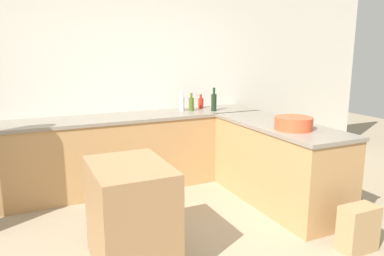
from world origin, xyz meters
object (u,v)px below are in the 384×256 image
Objects in this scene: mixing_bowl at (293,123)px; hot_sauce_bottle at (201,103)px; island_table at (131,216)px; wine_bottle_dark at (214,102)px; paper_bag at (358,228)px; olive_oil_bottle at (191,104)px; vinegar_bottle_clear at (182,103)px.

mixing_bowl is 1.98× the size of hot_sauce_bottle.
wine_bottle_dark is at bearing 45.30° from island_table.
hot_sauce_bottle reaches higher than mixing_bowl.
hot_sauce_bottle is (-0.24, 1.67, 0.01)m from mixing_bowl.
hot_sauce_bottle is at bearing 98.14° from mixing_bowl.
hot_sauce_bottle is 0.48× the size of paper_bag.
olive_oil_bottle is at bearing 101.76° from paper_bag.
hot_sauce_bottle is at bearing 50.74° from island_table.
wine_bottle_dark is (1.62, 1.64, 0.62)m from island_table.
hot_sauce_bottle is (1.56, 1.91, 0.57)m from island_table.
olive_oil_bottle is (-0.27, 0.14, -0.03)m from wine_bottle_dark.
mixing_bowl is at bearing -82.72° from wine_bottle_dark.
wine_bottle_dark is at bearing -77.56° from hot_sauce_bottle.
wine_bottle_dark is (0.06, -0.27, 0.05)m from hot_sauce_bottle.
olive_oil_bottle is at bearing 52.70° from island_table.
island_table is at bearing -127.30° from olive_oil_bottle.
vinegar_bottle_clear reaches higher than hot_sauce_bottle.
hot_sauce_bottle is at bearing 96.56° from paper_bag.
paper_bag is at bearing -84.17° from wine_bottle_dark.
vinegar_bottle_clear is at bearing -164.65° from hot_sauce_bottle.
vinegar_bottle_clear is at bearing 159.82° from olive_oil_bottle.
wine_bottle_dark is at bearing -27.38° from olive_oil_bottle.
island_table is at bearing 161.63° from paper_bag.
hot_sauce_bottle is 0.34m from vinegar_bottle_clear.
wine_bottle_dark reaches higher than paper_bag.
island_table is 2.21× the size of mixing_bowl.
wine_bottle_dark is 0.76× the size of paper_bag.
mixing_bowl is 1.68m from vinegar_bottle_clear.
island_table is 2.10× the size of paper_bag.
paper_bag is (0.29, -2.53, -0.80)m from hot_sauce_bottle.
vinegar_bottle_clear is (-0.33, -0.09, 0.03)m from hot_sauce_bottle.
vinegar_bottle_clear reaches higher than olive_oil_bottle.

